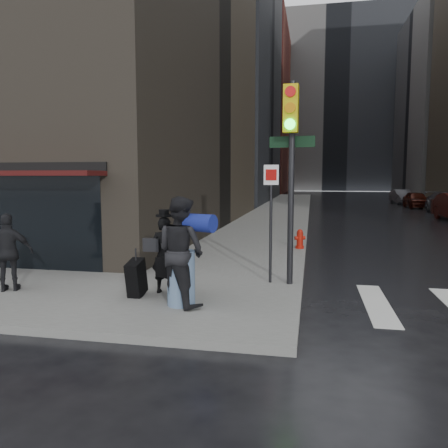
# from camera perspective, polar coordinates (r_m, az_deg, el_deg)

# --- Properties ---
(ground) EXTENTS (140.00, 140.00, 0.00)m
(ground) POSITION_cam_1_polar(r_m,az_deg,el_deg) (8.73, -3.55, -10.92)
(ground) COLOR black
(ground) RESTS_ON ground
(sidewalk_left) EXTENTS (4.00, 50.00, 0.15)m
(sidewalk_left) POSITION_cam_1_polar(r_m,az_deg,el_deg) (35.21, 7.83, 2.10)
(sidewalk_left) COLOR slate
(sidewalk_left) RESTS_ON ground
(bldg_left_mid) EXTENTS (22.00, 24.00, 34.00)m
(bldg_left_mid) POSITION_cam_1_polar(r_m,az_deg,el_deg) (50.59, -7.11, 22.75)
(bldg_left_mid) COLOR slate
(bldg_left_mid) RESTS_ON ground
(bldg_left_far) EXTENTS (22.00, 20.00, 26.00)m
(bldg_left_far) POSITION_cam_1_polar(r_m,az_deg,el_deg) (72.43, -0.85, 14.50)
(bldg_left_far) COLOR brown
(bldg_left_far) RESTS_ON ground
(bldg_distant) EXTENTS (40.00, 12.00, 32.00)m
(bldg_distant) POSITION_cam_1_polar(r_m,az_deg,el_deg) (87.18, 14.25, 14.90)
(bldg_distant) COLOR slate
(bldg_distant) RESTS_ON ground
(man_overcoat) EXTENTS (0.91, 0.88, 1.78)m
(man_overcoat) POSITION_cam_1_polar(r_m,az_deg,el_deg) (9.12, -8.51, -4.46)
(man_overcoat) COLOR black
(man_overcoat) RESTS_ON ground
(man_jeans) EXTENTS (1.38, 1.29, 2.06)m
(man_jeans) POSITION_cam_1_polar(r_m,az_deg,el_deg) (8.22, -5.62, -3.54)
(man_jeans) COLOR black
(man_jeans) RESTS_ON ground
(man_greycoat) EXTENTS (1.05, 0.74, 1.65)m
(man_greycoat) POSITION_cam_1_polar(r_m,az_deg,el_deg) (10.30, -26.29, -3.34)
(man_greycoat) COLOR black
(man_greycoat) RESTS_ON ground
(traffic_light) EXTENTS (1.12, 0.53, 4.47)m
(traffic_light) POSITION_cam_1_polar(r_m,az_deg,el_deg) (9.73, 8.52, 8.87)
(traffic_light) COLOR black
(traffic_light) RESTS_ON ground
(fire_hydrant) EXTENTS (0.38, 0.29, 0.65)m
(fire_hydrant) POSITION_cam_1_polar(r_m,az_deg,el_deg) (14.97, 9.88, -2.05)
(fire_hydrant) COLOR #A7160A
(fire_hydrant) RESTS_ON ground
(parked_car_4) EXTENTS (1.61, 3.96, 1.35)m
(parked_car_4) POSITION_cam_1_polar(r_m,az_deg,el_deg) (39.34, 23.80, 2.93)
(parked_car_4) COLOR #40140C
(parked_car_4) RESTS_ON ground
(parked_car_5) EXTENTS (1.77, 4.21, 1.35)m
(parked_car_5) POSITION_cam_1_polar(r_m,az_deg,el_deg) (44.83, 22.20, 3.34)
(parked_car_5) COLOR #4A494E
(parked_car_5) RESTS_ON ground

